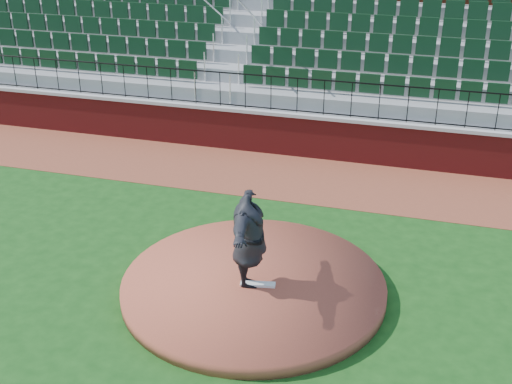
# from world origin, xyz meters

# --- Properties ---
(ground) EXTENTS (90.00, 90.00, 0.00)m
(ground) POSITION_xyz_m (0.00, 0.00, 0.00)
(ground) COLOR #134212
(ground) RESTS_ON ground
(warning_track) EXTENTS (34.00, 3.20, 0.01)m
(warning_track) POSITION_xyz_m (0.00, 5.40, 0.01)
(warning_track) COLOR brown
(warning_track) RESTS_ON ground
(field_wall) EXTENTS (34.00, 0.35, 1.20)m
(field_wall) POSITION_xyz_m (0.00, 7.00, 0.60)
(field_wall) COLOR maroon
(field_wall) RESTS_ON ground
(wall_cap) EXTENTS (34.00, 0.45, 0.10)m
(wall_cap) POSITION_xyz_m (0.00, 7.00, 1.25)
(wall_cap) COLOR #B7B7B7
(wall_cap) RESTS_ON field_wall
(wall_railing) EXTENTS (34.00, 0.05, 1.00)m
(wall_railing) POSITION_xyz_m (0.00, 7.00, 1.80)
(wall_railing) COLOR black
(wall_railing) RESTS_ON wall_cap
(seating_stands) EXTENTS (34.00, 5.10, 4.60)m
(seating_stands) POSITION_xyz_m (0.00, 9.72, 2.30)
(seating_stands) COLOR gray
(seating_stands) RESTS_ON ground
(concourse_wall) EXTENTS (34.00, 0.50, 5.50)m
(concourse_wall) POSITION_xyz_m (0.00, 12.52, 2.75)
(concourse_wall) COLOR maroon
(concourse_wall) RESTS_ON ground
(pitchers_mound) EXTENTS (5.14, 5.14, 0.25)m
(pitchers_mound) POSITION_xyz_m (0.46, -0.25, 0.12)
(pitchers_mound) COLOR brown
(pitchers_mound) RESTS_ON ground
(pitching_rubber) EXTENTS (0.69, 0.29, 0.04)m
(pitching_rubber) POSITION_xyz_m (0.59, -0.39, 0.27)
(pitching_rubber) COLOR white
(pitching_rubber) RESTS_ON pitchers_mound
(pitcher) EXTENTS (1.11, 2.43, 1.91)m
(pitcher) POSITION_xyz_m (0.43, -0.42, 1.21)
(pitcher) COLOR black
(pitcher) RESTS_ON pitchers_mound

